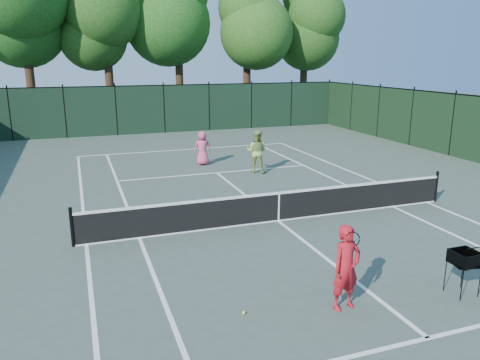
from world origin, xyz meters
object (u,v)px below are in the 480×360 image
object	(u,v)px
coach	(346,267)
player_green	(257,151)
loose_ball_near_cart	(467,269)
player_pink	(203,148)
loose_ball_midcourt	(244,313)
ball_hopper	(465,258)

from	to	relation	value
coach	player_green	world-z (taller)	player_green
loose_ball_near_cart	player_pink	bearing A→B (deg)	102.75
coach	player_pink	bearing A→B (deg)	78.88
player_green	loose_ball_near_cart	xyz separation A→B (m)	(1.08, -10.43, -0.88)
coach	player_green	xyz separation A→B (m)	(2.45, 10.91, 0.06)
coach	loose_ball_near_cart	world-z (taller)	coach
player_green	loose_ball_midcourt	distance (m)	11.41
player_pink	loose_ball_near_cart	distance (m)	12.95
loose_ball_near_cart	loose_ball_midcourt	world-z (taller)	same
coach	ball_hopper	world-z (taller)	coach
ball_hopper	loose_ball_midcourt	bearing A→B (deg)	-176.03
player_pink	player_green	world-z (taller)	player_green
coach	loose_ball_midcourt	bearing A→B (deg)	159.70
coach	player_pink	xyz separation A→B (m)	(0.68, 13.09, -0.08)
player_green	ball_hopper	distance (m)	11.25
coach	loose_ball_near_cart	xyz separation A→B (m)	(3.54, 0.48, -0.82)
loose_ball_midcourt	coach	bearing A→B (deg)	-12.18
coach	loose_ball_near_cart	bearing A→B (deg)	-0.45
coach	ball_hopper	xyz separation A→B (m)	(2.57, -0.34, -0.05)
coach	player_pink	distance (m)	13.11
coach	loose_ball_midcourt	distance (m)	2.15
ball_hopper	loose_ball_near_cart	world-z (taller)	ball_hopper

